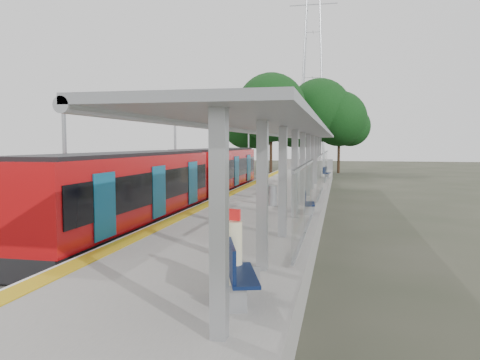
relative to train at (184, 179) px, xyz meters
name	(u,v)px	position (x,y,z in m)	size (l,w,h in m)	color
ground	(150,337)	(4.50, -15.43, -2.05)	(200.00, 200.00, 0.00)	#474438
trackbed	(208,204)	(0.00, 4.57, -1.93)	(3.00, 70.00, 0.24)	#59544C
platform	(277,199)	(4.50, 4.57, -1.55)	(6.00, 50.00, 1.00)	gray
tactile_strip	(237,190)	(1.95, 4.57, -1.04)	(0.60, 50.00, 0.02)	gold
end_fence	(306,164)	(4.50, 29.52, -0.45)	(6.00, 0.10, 1.20)	#9EA0A5
train	(184,179)	(0.00, 0.00, 0.00)	(2.74, 27.60, 3.62)	black
canopy	(299,139)	(6.11, 0.76, 2.15)	(3.27, 38.00, 3.66)	#9EA0A5
pylon	(313,55)	(3.50, 57.57, 16.95)	(8.00, 4.00, 38.00)	#9EA0A5
tree_cluster	(297,114)	(2.74, 37.47, 5.69)	(18.83, 14.77, 12.67)	#382316
catenary_masts	(177,160)	(-1.72, 3.57, 0.86)	(2.08, 48.16, 5.40)	#9EA0A5
bench_near	(237,270)	(6.39, -15.68, -0.46)	(0.98, 1.73, 1.13)	#0D1C44
bench_mid	(308,202)	(6.95, -4.20, -0.56)	(0.52, 1.39, 0.93)	#0D1C44
bench_far	(326,172)	(7.11, 16.56, -0.54)	(0.67, 1.47, 0.97)	#0D1C44
info_pillar_near	(233,255)	(6.17, -15.06, -0.33)	(0.37, 0.37, 1.66)	beige
info_pillar_far	(309,173)	(6.08, 9.89, -0.19)	(0.45, 0.45, 1.98)	beige
litter_bin	(272,196)	(5.11, -2.08, -0.58)	(0.47, 0.47, 0.95)	#9EA0A5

